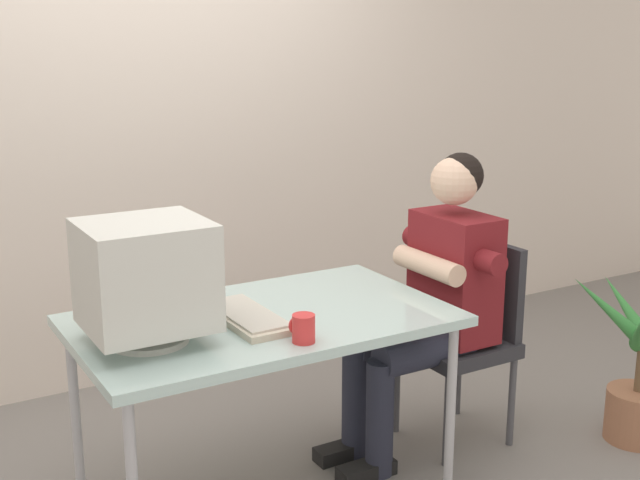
# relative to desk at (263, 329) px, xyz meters

# --- Properties ---
(wall_back) EXTENTS (8.00, 0.10, 3.00)m
(wall_back) POSITION_rel_desk_xyz_m (0.30, 1.40, 0.82)
(wall_back) COLOR beige
(wall_back) RESTS_ON ground_plane
(desk) EXTENTS (1.33, 0.80, 0.73)m
(desk) POSITION_rel_desk_xyz_m (0.00, 0.00, 0.00)
(desk) COLOR #B7B7BC
(desk) RESTS_ON ground_plane
(crt_monitor) EXTENTS (0.41, 0.37, 0.41)m
(crt_monitor) POSITION_rel_desk_xyz_m (-0.43, -0.05, 0.27)
(crt_monitor) COLOR silver
(crt_monitor) RESTS_ON desk
(keyboard) EXTENTS (0.18, 0.44, 0.03)m
(keyboard) POSITION_rel_desk_xyz_m (-0.07, -0.02, 0.06)
(keyboard) COLOR beige
(keyboard) RESTS_ON desk
(office_chair) EXTENTS (0.41, 0.41, 0.86)m
(office_chair) POSITION_rel_desk_xyz_m (0.98, 0.02, -0.19)
(office_chair) COLOR #4C4C51
(office_chair) RESTS_ON ground_plane
(person_seated) EXTENTS (0.72, 0.57, 1.25)m
(person_seated) POSITION_rel_desk_xyz_m (0.79, 0.02, -0.00)
(person_seated) COLOR maroon
(person_seated) RESTS_ON ground_plane
(potted_plant) EXTENTS (0.64, 0.66, 0.75)m
(potted_plant) POSITION_rel_desk_xyz_m (1.60, -0.39, -0.36)
(potted_plant) COLOR #9E6647
(potted_plant) RESTS_ON ground_plane
(desk_mug) EXTENTS (0.08, 0.09, 0.09)m
(desk_mug) POSITION_rel_desk_xyz_m (-0.00, -0.30, 0.10)
(desk_mug) COLOR red
(desk_mug) RESTS_ON desk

